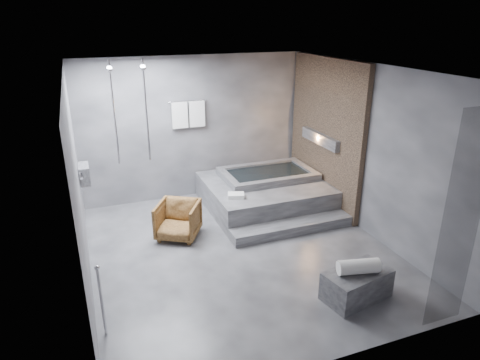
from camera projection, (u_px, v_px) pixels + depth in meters
name	position (u px, v px, depth m)	size (l,w,h in m)	color
room	(259.00, 139.00, 6.48)	(5.00, 5.04, 2.82)	#313134
tub_deck	(264.00, 194.00, 8.29)	(2.20, 2.00, 0.50)	#373739
tub_step	(292.00, 227.00, 7.32)	(2.20, 0.36, 0.18)	#373739
concrete_bench	(357.00, 285.00, 5.58)	(0.88, 0.48, 0.40)	#2D2D2F
driftwood_chair	(178.00, 220.00, 7.09)	(0.66, 0.68, 0.62)	#402610
rolled_towel	(359.00, 267.00, 5.45)	(0.19, 0.19, 0.54)	silver
deck_towel	(236.00, 196.00, 7.48)	(0.28, 0.21, 0.07)	silver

